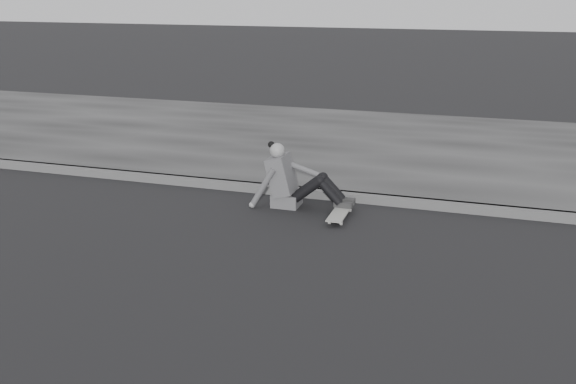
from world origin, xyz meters
name	(u,v)px	position (x,y,z in m)	size (l,w,h in m)	color
ground	(358,286)	(0.00, 0.00, 0.00)	(80.00, 80.00, 0.00)	black
curb	(396,201)	(0.00, 2.58, 0.06)	(24.00, 0.16, 0.12)	#4D4D4D
sidewalk	(420,149)	(0.00, 5.60, 0.06)	(24.00, 6.00, 0.12)	#323232
skateboard	(340,212)	(-0.61, 1.87, 0.07)	(0.20, 0.78, 0.09)	#9E9E99
seated_woman	(291,181)	(-1.35, 2.12, 0.36)	(1.38, 0.46, 0.88)	#4D4D50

